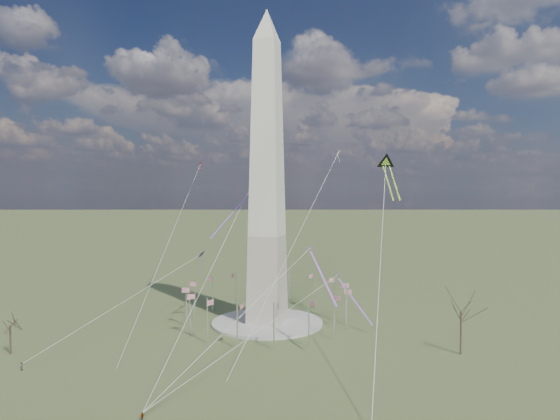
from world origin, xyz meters
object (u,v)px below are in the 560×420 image
(washington_monument, at_px, (267,176))
(person_west, at_px, (22,366))
(tree_near, at_px, (461,308))
(kite_delta_black, at_px, (387,165))

(washington_monument, height_order, person_west, washington_monument)
(tree_near, distance_m, kite_delta_black, 50.29)
(tree_near, bearing_deg, kite_delta_black, 133.63)
(person_west, xyz_separation_m, kite_delta_black, (80.63, 66.36, 50.54))
(tree_near, height_order, kite_delta_black, kite_delta_black)
(washington_monument, height_order, tree_near, washington_monument)
(washington_monument, distance_m, tree_near, 69.80)
(washington_monument, relative_size, tree_near, 5.81)
(person_west, bearing_deg, kite_delta_black, -140.35)
(kite_delta_black, bearing_deg, tree_near, 116.97)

